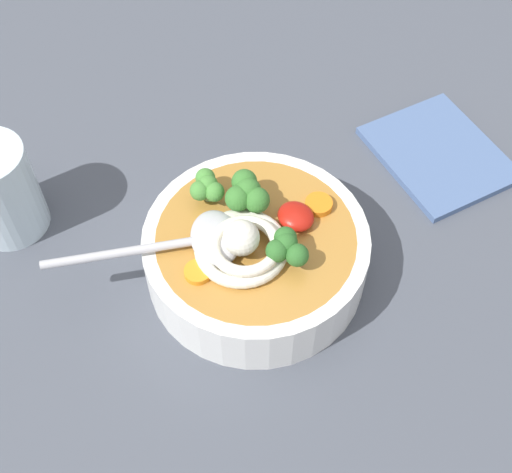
{
  "coord_description": "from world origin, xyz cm",
  "views": [
    {
      "loc": [
        23.76,
        -20.72,
        57.6
      ],
      "look_at": [
        -3.35,
        1.99,
        8.67
      ],
      "focal_mm": 47.97,
      "sensor_mm": 36.0,
      "label": 1
    }
  ],
  "objects_px": {
    "noodle_pile": "(241,246)",
    "soup_spoon": "(200,240)",
    "soup_bowl": "(256,254)",
    "folded_napkin": "(439,154)"
  },
  "relations": [
    {
      "from": "noodle_pile",
      "to": "soup_spoon",
      "type": "distance_m",
      "value": 0.04
    },
    {
      "from": "noodle_pile",
      "to": "soup_spoon",
      "type": "xyz_separation_m",
      "value": [
        -0.03,
        -0.02,
        -0.0
      ]
    },
    {
      "from": "soup_bowl",
      "to": "folded_napkin",
      "type": "height_order",
      "value": "soup_bowl"
    },
    {
      "from": "noodle_pile",
      "to": "folded_napkin",
      "type": "height_order",
      "value": "noodle_pile"
    },
    {
      "from": "soup_spoon",
      "to": "soup_bowl",
      "type": "bearing_deg",
      "value": 180.0
    },
    {
      "from": "soup_bowl",
      "to": "soup_spoon",
      "type": "distance_m",
      "value": 0.06
    },
    {
      "from": "soup_bowl",
      "to": "soup_spoon",
      "type": "height_order",
      "value": "soup_spoon"
    },
    {
      "from": "soup_spoon",
      "to": "folded_napkin",
      "type": "relative_size",
      "value": 1.17
    },
    {
      "from": "soup_bowl",
      "to": "noodle_pile",
      "type": "distance_m",
      "value": 0.04
    },
    {
      "from": "noodle_pile",
      "to": "folded_napkin",
      "type": "bearing_deg",
      "value": 88.44
    }
  ]
}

